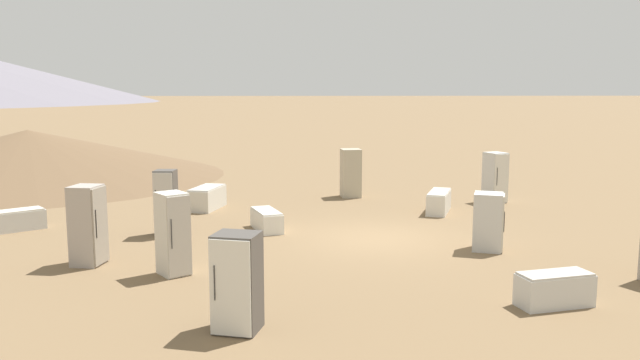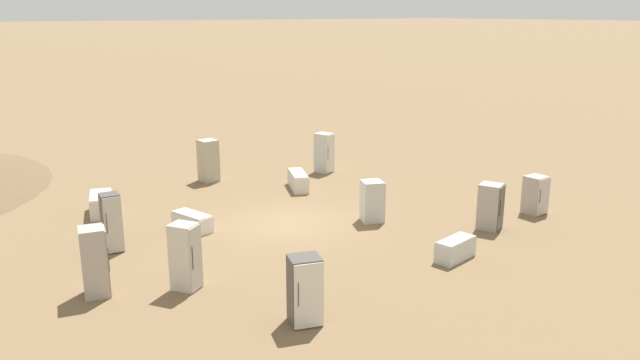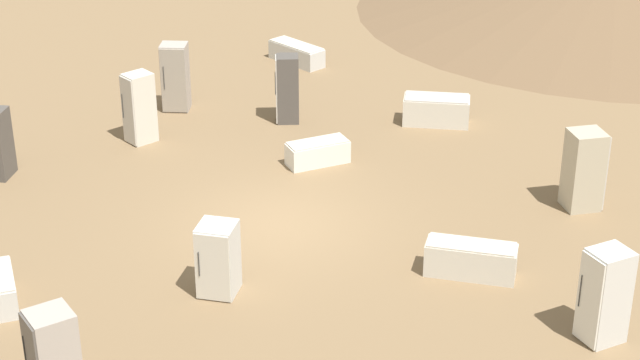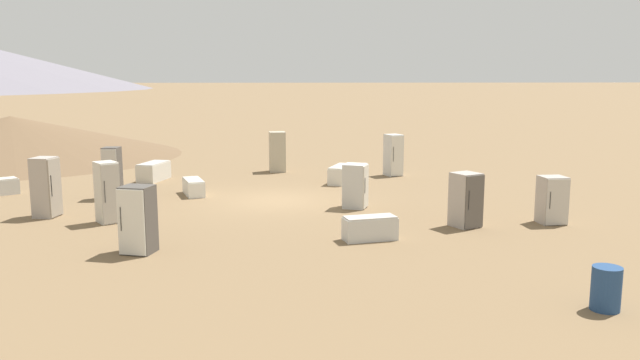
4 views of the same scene
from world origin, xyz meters
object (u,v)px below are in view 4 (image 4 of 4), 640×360
at_px(discarded_fridge_13, 46,187).
at_px(discarded_fridge_3, 138,220).
at_px(discarded_fridge_6, 355,186).
at_px(discarded_fridge_12, 552,200).
at_px(discarded_fridge_9, 194,187).
at_px(rusty_barrel, 606,288).
at_px(discarded_fridge_10, 466,200).
at_px(discarded_fridge_2, 341,174).
at_px(discarded_fridge_0, 112,173).
at_px(discarded_fridge_5, 370,228).
at_px(discarded_fridge_8, 393,155).
at_px(discarded_fridge_1, 277,152).
at_px(discarded_fridge_7, 154,171).
at_px(discarded_fridge_4, 107,192).

bearing_deg(discarded_fridge_13, discarded_fridge_3, 51.76).
bearing_deg(discarded_fridge_6, discarded_fridge_12, 85.23).
relative_size(discarded_fridge_9, rusty_barrel, 1.96).
bearing_deg(discarded_fridge_3, discarded_fridge_10, -150.03).
bearing_deg(discarded_fridge_2, discarded_fridge_10, 131.49).
height_order(discarded_fridge_0, discarded_fridge_5, discarded_fridge_0).
height_order(discarded_fridge_0, discarded_fridge_9, discarded_fridge_0).
bearing_deg(discarded_fridge_2, discarded_fridge_9, 43.92).
bearing_deg(discarded_fridge_0, rusty_barrel, 140.70).
bearing_deg(discarded_fridge_13, discarded_fridge_10, 91.20).
bearing_deg(discarded_fridge_3, discarded_fridge_13, -32.85).
xyz_separation_m(discarded_fridge_8, discarded_fridge_9, (-8.24, -4.01, -0.62)).
relative_size(discarded_fridge_1, discarded_fridge_2, 0.97).
xyz_separation_m(discarded_fridge_10, discarded_fridge_12, (2.68, 0.20, -0.08)).
bearing_deg(discarded_fridge_7, rusty_barrel, -38.73).
bearing_deg(discarded_fridge_8, discarded_fridge_4, 20.44).
bearing_deg(discarded_fridge_3, discarded_fridge_12, -152.03).
height_order(discarded_fridge_1, discarded_fridge_7, discarded_fridge_1).
xyz_separation_m(discarded_fridge_4, discarded_fridge_7, (-0.08, 7.77, -0.54)).
distance_m(discarded_fridge_5, discarded_fridge_13, 10.23).
bearing_deg(discarded_fridge_0, discarded_fridge_4, 107.39).
distance_m(discarded_fridge_0, discarded_fridge_1, 8.42).
distance_m(discarded_fridge_2, discarded_fridge_6, 5.03).
distance_m(discarded_fridge_0, discarded_fridge_2, 8.95).
bearing_deg(discarded_fridge_7, discarded_fridge_3, -65.48).
xyz_separation_m(discarded_fridge_2, discarded_fridge_13, (-9.80, -5.62, 0.58)).
bearing_deg(discarded_fridge_6, discarded_fridge_3, -29.58).
bearing_deg(discarded_fridge_5, discarded_fridge_2, -12.85).
bearing_deg(discarded_fridge_5, discarded_fridge_6, -13.67).
height_order(discarded_fridge_2, discarded_fridge_12, discarded_fridge_12).
distance_m(discarded_fridge_12, discarded_fridge_13, 15.39).
bearing_deg(discarded_fridge_1, discarded_fridge_4, -121.86).
relative_size(discarded_fridge_1, discarded_fridge_7, 0.98).
distance_m(discarded_fridge_0, discarded_fridge_8, 11.89).
distance_m(discarded_fridge_6, discarded_fridge_12, 6.13).
xyz_separation_m(discarded_fridge_12, rusty_barrel, (-2.09, -6.86, -0.29)).
bearing_deg(discarded_fridge_8, discarded_fridge_6, 50.36).
relative_size(discarded_fridge_0, discarded_fridge_8, 1.01).
bearing_deg(discarded_fridge_3, discarded_fridge_8, -109.63).
xyz_separation_m(discarded_fridge_4, discarded_fridge_10, (10.48, -1.32, -0.13)).
relative_size(discarded_fridge_3, discarded_fridge_9, 1.03).
relative_size(discarded_fridge_13, rusty_barrel, 2.24).
xyz_separation_m(discarded_fridge_0, discarded_fridge_8, (11.03, 4.43, -0.01)).
height_order(discarded_fridge_8, discarded_fridge_10, discarded_fridge_8).
height_order(discarded_fridge_0, rusty_barrel, discarded_fridge_0).
bearing_deg(discarded_fridge_7, discarded_fridge_9, -43.16).
height_order(discarded_fridge_0, discarded_fridge_2, discarded_fridge_0).
distance_m(discarded_fridge_2, rusty_barrel, 14.93).
height_order(discarded_fridge_7, discarded_fridge_9, discarded_fridge_7).
height_order(discarded_fridge_6, discarded_fridge_7, discarded_fridge_6).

